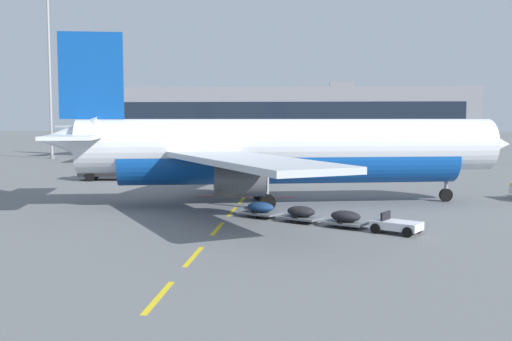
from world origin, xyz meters
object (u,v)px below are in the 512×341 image
fuel_service_truck (179,161)px  ground_power_truck (117,164)px  airliner_mid_left (161,133)px  baggage_train (323,216)px  apron_light_mast_near (49,39)px  airliner_foreground (282,150)px

fuel_service_truck → ground_power_truck: size_ratio=0.96×
ground_power_truck → fuel_service_truck: bearing=41.6°
airliner_mid_left → baggage_train: size_ratio=3.09×
airliner_mid_left → baggage_train: bearing=-67.1°
airliner_mid_left → baggage_train: airliner_mid_left is taller
baggage_train → apron_light_mast_near: bearing=127.2°
airliner_foreground → apron_light_mast_near: (-37.17, 44.46, 14.01)m
airliner_foreground → airliner_mid_left: (-21.71, 49.83, -0.17)m
apron_light_mast_near → fuel_service_truck: bearing=-44.2°
airliner_mid_left → apron_light_mast_near: bearing=-160.8°
ground_power_truck → baggage_train: size_ratio=0.68×
fuel_service_truck → apron_light_mast_near: size_ratio=0.24×
airliner_mid_left → fuel_service_truck: airliner_mid_left is taller
airliner_mid_left → ground_power_truck: 34.74m
ground_power_truck → apron_light_mast_near: apron_light_mast_near is taller
apron_light_mast_near → ground_power_truck: bearing=-55.8°
ground_power_truck → airliner_foreground: bearing=-41.5°
airliner_mid_left → apron_light_mast_near: size_ratio=1.13×
airliner_foreground → airliner_mid_left: 54.35m
fuel_service_truck → baggage_train: size_ratio=0.65×
airliner_foreground → airliner_mid_left: bearing=113.5°
airliner_mid_left → ground_power_truck: (4.27, -34.41, -2.14)m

